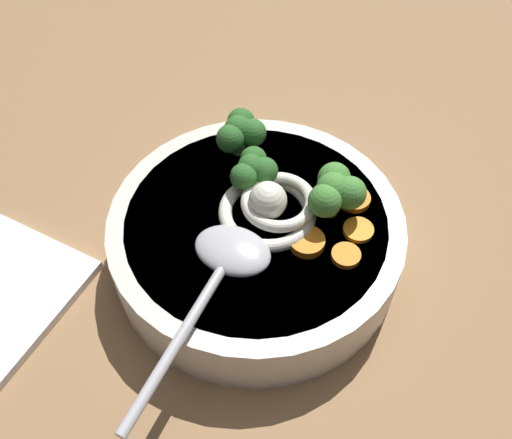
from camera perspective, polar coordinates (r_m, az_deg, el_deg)
name	(u,v)px	position (r cm, az deg, el deg)	size (l,w,h in cm)	color
table_slab	(267,307)	(49.23, 1.08, -8.66)	(104.25, 104.25, 3.11)	#936D47
soup_bowl	(256,238)	(47.95, 0.00, -1.87)	(24.00, 24.00, 5.17)	silver
noodle_pile	(269,206)	(45.44, 1.30, 1.30)	(8.63, 8.46, 3.47)	silver
soup_spoon	(224,266)	(42.39, -3.23, -4.66)	(17.50, 7.66, 1.60)	#B7B7BC
broccoli_floret_far	(240,131)	(49.58, -1.56, 8.74)	(4.77, 4.11, 3.77)	#7A9E60
broccoli_floret_front	(253,169)	(46.69, -0.29, 5.03)	(4.34, 3.73, 3.43)	#7A9E60
broccoli_floret_beside_noodles	(335,191)	(44.96, 7.86, 2.84)	(5.16, 4.44, 4.08)	#7A9E60
carrot_slice_left	(358,230)	(45.78, 10.11, -1.03)	(2.41, 2.41, 0.40)	orange
carrot_slice_extra_a	(346,255)	(44.09, 8.90, -3.54)	(2.25, 2.25, 0.49)	orange
carrot_slice_beside_chili	(354,199)	(47.69, 9.68, 2.03)	(2.70, 2.70, 0.55)	orange
carrot_slice_rear	(307,242)	(44.34, 5.07, -2.22)	(2.77, 2.77, 0.73)	orange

